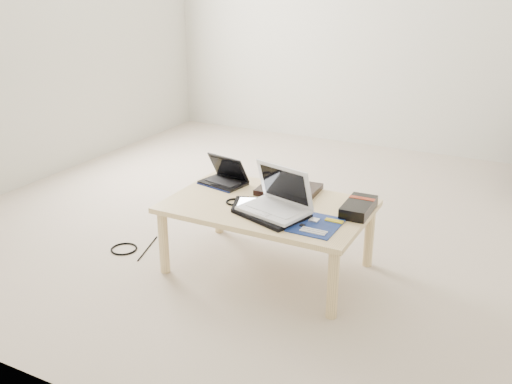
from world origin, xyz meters
The scene contains 13 objects.
ground centered at (0.00, 0.00, 0.00)m, with size 4.00×4.00×0.00m, color beige.
coffee_table centered at (0.32, -0.70, 0.35)m, with size 1.10×0.70×0.40m.
book centered at (0.35, -0.49, 0.42)m, with size 0.34×0.29×0.03m.
netbook centered at (-0.05, -0.53, 0.44)m, with size 0.29×0.24×0.17m.
tablet centered at (0.27, -0.75, 0.41)m, with size 0.30×0.26×0.01m.
remote centered at (0.48, -0.67, 0.41)m, with size 0.09×0.24×0.02m.
neoprene_sleeve centered at (0.41, -0.84, 0.41)m, with size 0.35×0.26×0.02m, color black.
white_laptop centered at (0.43, -0.80, 0.47)m, with size 0.39×0.32×0.24m.
motherboard centered at (0.67, -0.85, 0.40)m, with size 0.23×0.29×0.01m.
gpu_box centered at (0.80, -0.59, 0.43)m, with size 0.15×0.28×0.06m.
cable_coil centered at (0.15, -0.77, 0.41)m, with size 0.10×0.10×0.01m, color black.
floor_cable_coil centered at (-0.56, -0.90, 0.01)m, with size 0.16×0.16×0.01m, color black.
floor_cable_trail centered at (-0.44, -0.82, 0.00)m, with size 0.01×0.01×0.33m, color black.
Camera 1 is at (1.59, -3.32, 1.60)m, focal length 40.00 mm.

